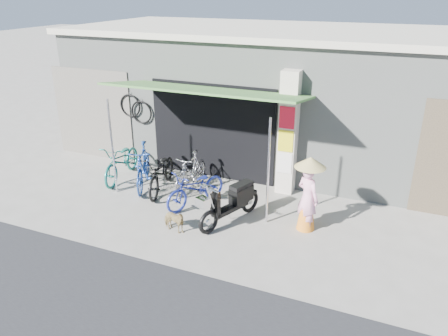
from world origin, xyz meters
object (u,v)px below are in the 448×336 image
at_px(bike_blue, 143,166).
at_px(nun, 308,194).
at_px(moped, 232,202).
at_px(bike_teal, 122,161).
at_px(bike_navy, 196,188).
at_px(bike_black, 162,172).
at_px(street_dog, 174,221).
at_px(bike_silver, 191,171).

relative_size(bike_blue, nun, 1.14).
height_order(bike_blue, moped, bike_blue).
xyz_separation_m(bike_teal, bike_navy, (2.47, -0.62, -0.06)).
relative_size(bike_black, nun, 1.15).
height_order(bike_navy, moped, moped).
height_order(street_dog, nun, nun).
relative_size(bike_blue, bike_silver, 1.17).
relative_size(bike_teal, street_dog, 3.14).
xyz_separation_m(bike_blue, street_dog, (1.78, -1.66, -0.30)).
bearing_deg(moped, bike_black, -178.56).
distance_m(bike_navy, street_dog, 1.27).
height_order(bike_teal, nun, nun).
relative_size(bike_teal, bike_black, 1.01).
distance_m(bike_black, nun, 3.77).
relative_size(street_dog, moped, 0.35).
distance_m(bike_teal, moped, 3.65).
height_order(bike_teal, bike_silver, bike_teal).
height_order(bike_black, street_dog, bike_black).
height_order(bike_teal, bike_blue, bike_blue).
relative_size(bike_teal, bike_blue, 1.03).
relative_size(bike_black, bike_silver, 1.19).
bearing_deg(bike_black, street_dog, -66.77).
xyz_separation_m(bike_black, street_dog, (1.23, -1.65, -0.24)).
distance_m(bike_teal, bike_silver, 1.95).
xyz_separation_m(bike_blue, bike_navy, (1.68, -0.40, -0.11)).
distance_m(street_dog, moped, 1.30).
bearing_deg(street_dog, bike_blue, 57.94).
distance_m(bike_black, moped, 2.32).
xyz_separation_m(bike_blue, moped, (2.72, -0.79, -0.09)).
distance_m(bike_blue, nun, 4.31).
bearing_deg(bike_blue, moped, -40.08).
distance_m(bike_blue, bike_black, 0.55).
xyz_separation_m(moped, nun, (1.55, 0.32, 0.35)).
height_order(bike_black, bike_navy, bike_black).
xyz_separation_m(bike_navy, nun, (2.59, -0.07, 0.37)).
bearing_deg(nun, bike_black, 25.18).
bearing_deg(bike_black, bike_navy, -32.72).
bearing_deg(bike_navy, bike_teal, -170.48).
bearing_deg(bike_blue, nun, -30.15).
bearing_deg(bike_teal, bike_silver, -5.48).
relative_size(bike_navy, moped, 0.96).
bearing_deg(street_dog, bike_teal, 64.76).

